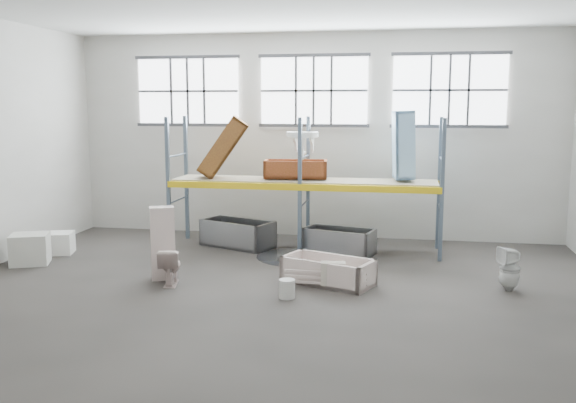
% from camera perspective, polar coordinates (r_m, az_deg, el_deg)
% --- Properties ---
extents(floor, '(12.00, 10.00, 0.10)m').
position_cam_1_polar(floor, '(11.13, -1.42, -8.57)').
color(floor, '#4A433F').
rests_on(floor, ground).
extents(wall_back, '(12.00, 0.10, 5.00)m').
position_cam_1_polar(wall_back, '(15.61, 2.39, 5.96)').
color(wall_back, '#B2AEA4').
rests_on(wall_back, ground).
extents(wall_front, '(12.00, 0.10, 5.00)m').
position_cam_1_polar(wall_front, '(5.82, -11.81, 1.00)').
color(wall_front, '#BCB8AE').
rests_on(wall_front, ground).
extents(window_left, '(2.60, 0.04, 1.60)m').
position_cam_1_polar(window_left, '(16.25, -9.05, 9.85)').
color(window_left, white).
rests_on(window_left, wall_back).
extents(window_mid, '(2.60, 0.04, 1.60)m').
position_cam_1_polar(window_mid, '(15.49, 2.35, 10.01)').
color(window_mid, white).
rests_on(window_mid, wall_back).
extents(window_right, '(2.60, 0.04, 1.60)m').
position_cam_1_polar(window_right, '(15.36, 14.43, 9.75)').
color(window_right, white).
rests_on(window_right, wall_back).
extents(rack_upright_la, '(0.08, 0.08, 3.00)m').
position_cam_1_polar(rack_upright_la, '(14.38, -10.81, 1.57)').
color(rack_upright_la, slate).
rests_on(rack_upright_la, floor).
extents(rack_upright_lb, '(0.08, 0.08, 3.00)m').
position_cam_1_polar(rack_upright_lb, '(15.49, -9.20, 2.12)').
color(rack_upright_lb, slate).
rests_on(rack_upright_lb, floor).
extents(rack_upright_ma, '(0.08, 0.08, 3.00)m').
position_cam_1_polar(rack_upright_ma, '(13.58, 1.08, 1.31)').
color(rack_upright_ma, slate).
rests_on(rack_upright_ma, floor).
extents(rack_upright_mb, '(0.08, 0.08, 3.00)m').
position_cam_1_polar(rack_upright_mb, '(14.76, 1.84, 1.90)').
color(rack_upright_mb, slate).
rests_on(rack_upright_mb, floor).
extents(rack_upright_ra, '(0.08, 0.08, 3.00)m').
position_cam_1_polar(rack_upright_ra, '(13.43, 13.81, 0.96)').
color(rack_upright_ra, slate).
rests_on(rack_upright_ra, floor).
extents(rack_upright_rb, '(0.08, 0.08, 3.00)m').
position_cam_1_polar(rack_upright_rb, '(14.62, 13.55, 1.59)').
color(rack_upright_rb, slate).
rests_on(rack_upright_rb, floor).
extents(rack_beam_front, '(6.00, 0.10, 0.14)m').
position_cam_1_polar(rack_beam_front, '(13.58, 1.08, 1.31)').
color(rack_beam_front, yellow).
rests_on(rack_beam_front, floor).
extents(rack_beam_back, '(6.00, 0.10, 0.14)m').
position_cam_1_polar(rack_beam_back, '(14.76, 1.84, 1.90)').
color(rack_beam_back, yellow).
rests_on(rack_beam_back, floor).
extents(shelf_deck, '(5.90, 1.10, 0.03)m').
position_cam_1_polar(shelf_deck, '(14.16, 1.47, 1.94)').
color(shelf_deck, gray).
rests_on(shelf_deck, floor).
extents(wet_patch, '(1.80, 1.80, 0.00)m').
position_cam_1_polar(wet_patch, '(13.67, 0.92, -5.04)').
color(wet_patch, black).
rests_on(wet_patch, floor).
extents(bathtub_beige, '(1.81, 1.32, 0.48)m').
position_cam_1_polar(bathtub_beige, '(11.65, 3.66, -6.29)').
color(bathtub_beige, beige).
rests_on(bathtub_beige, floor).
extents(cistern_spare, '(0.46, 0.26, 0.42)m').
position_cam_1_polar(cistern_spare, '(11.33, 4.12, -6.53)').
color(cistern_spare, beige).
rests_on(cistern_spare, bathtub_beige).
extents(sink_in_tub, '(0.51, 0.51, 0.15)m').
position_cam_1_polar(sink_in_tub, '(11.67, 2.44, -6.68)').
color(sink_in_tub, beige).
rests_on(sink_in_tub, bathtub_beige).
extents(toilet_beige, '(0.52, 0.74, 0.69)m').
position_cam_1_polar(toilet_beige, '(11.75, -10.63, -5.78)').
color(toilet_beige, beige).
rests_on(toilet_beige, floor).
extents(cistern_tall, '(0.53, 0.45, 1.38)m').
position_cam_1_polar(cistern_tall, '(12.07, -11.30, -3.72)').
color(cistern_tall, beige).
rests_on(cistern_tall, floor).
extents(toilet_white, '(0.47, 0.47, 0.79)m').
position_cam_1_polar(toilet_white, '(11.85, 19.46, -5.78)').
color(toilet_white, white).
rests_on(toilet_white, floor).
extents(steel_tub_left, '(1.85, 1.38, 0.61)m').
position_cam_1_polar(steel_tub_left, '(14.64, -4.58, -2.91)').
color(steel_tub_left, '#94959A').
rests_on(steel_tub_left, floor).
extents(steel_tub_right, '(1.66, 1.08, 0.56)m').
position_cam_1_polar(steel_tub_right, '(13.98, 4.66, -3.59)').
color(steel_tub_right, '#9C9DA3').
rests_on(steel_tub_right, floor).
extents(rust_tub_flat, '(1.49, 0.82, 0.40)m').
position_cam_1_polar(rust_tub_flat, '(14.29, 0.70, 2.97)').
color(rust_tub_flat, '#973C27').
rests_on(rust_tub_flat, shelf_deck).
extents(rust_tub_tilted, '(1.32, 0.94, 1.46)m').
position_cam_1_polar(rust_tub_tilted, '(14.54, -5.89, 4.90)').
color(rust_tub_tilted, brown).
rests_on(rust_tub_tilted, shelf_deck).
extents(sink_on_shelf, '(0.73, 0.58, 0.63)m').
position_cam_1_polar(sink_on_shelf, '(13.98, 1.31, 3.97)').
color(sink_on_shelf, white).
rests_on(sink_on_shelf, rust_tub_flat).
extents(blue_tub_upright, '(0.56, 0.75, 1.50)m').
position_cam_1_polar(blue_tub_upright, '(14.06, 10.43, 5.08)').
color(blue_tub_upright, '#93C3EC').
rests_on(blue_tub_upright, shelf_deck).
extents(bucket, '(0.34, 0.34, 0.32)m').
position_cam_1_polar(bucket, '(10.81, -0.10, -7.92)').
color(bucket, beige).
rests_on(bucket, floor).
extents(carton_near, '(0.92, 0.86, 0.63)m').
position_cam_1_polar(carton_near, '(14.07, -22.36, -4.01)').
color(carton_near, beige).
rests_on(carton_near, floor).
extents(carton_far, '(0.70, 0.70, 0.47)m').
position_cam_1_polar(carton_far, '(14.83, -20.01, -3.56)').
color(carton_far, white).
rests_on(carton_far, floor).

